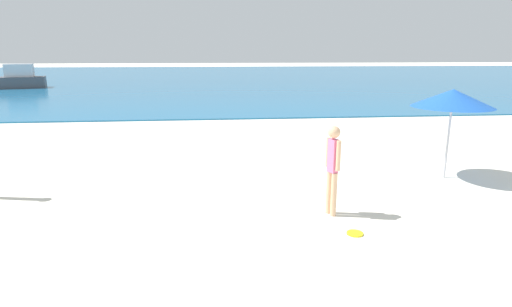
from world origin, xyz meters
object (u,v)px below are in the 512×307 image
frisbee (355,233)px  beach_umbrella (453,98)px  boat_near (9,80)px  person_standing (333,165)px

frisbee → beach_umbrella: bearing=42.0°
frisbee → beach_umbrella: beach_umbrella is taller
frisbee → boat_near: boat_near is taller
beach_umbrella → boat_near: bearing=129.7°
person_standing → boat_near: (-17.24, 26.36, -0.21)m
person_standing → beach_umbrella: 3.74m
frisbee → boat_near: (-17.40, 27.19, 0.67)m
frisbee → beach_umbrella: (2.97, 2.67, 1.77)m
boat_near → beach_umbrella: size_ratio=2.79×
person_standing → boat_near: 31.50m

